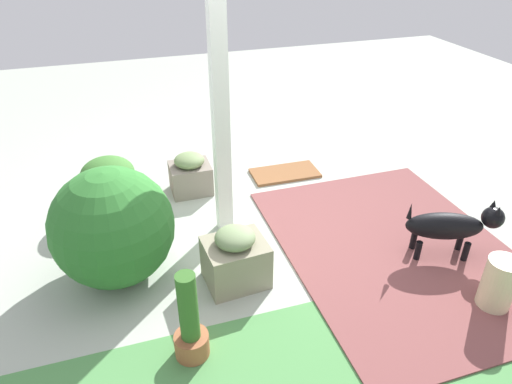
% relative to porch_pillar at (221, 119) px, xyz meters
% --- Properties ---
extents(ground_plane, '(12.00, 12.00, 0.00)m').
position_rel_porch_pillar_xyz_m(ground_plane, '(-0.39, 0.08, -1.03)').
color(ground_plane, '#A8B1A3').
extents(brick_path, '(1.80, 2.40, 0.02)m').
position_rel_porch_pillar_xyz_m(brick_path, '(-1.28, 0.75, -1.02)').
color(brick_path, brown).
rests_on(brick_path, ground).
extents(porch_pillar, '(0.12, 0.12, 2.06)m').
position_rel_porch_pillar_xyz_m(porch_pillar, '(0.00, 0.00, 0.00)').
color(porch_pillar, white).
rests_on(porch_pillar, ground).
extents(stone_planter_nearest, '(0.39, 0.34, 0.41)m').
position_rel_porch_pillar_xyz_m(stone_planter_nearest, '(0.16, -0.72, -0.84)').
color(stone_planter_nearest, gray).
rests_on(stone_planter_nearest, ground).
extents(stone_planter_mid, '(0.47, 0.41, 0.47)m').
position_rel_porch_pillar_xyz_m(stone_planter_mid, '(0.09, 0.70, -0.82)').
color(stone_planter_mid, gray).
rests_on(stone_planter_mid, ground).
extents(round_shrub, '(0.90, 0.90, 0.90)m').
position_rel_porch_pillar_xyz_m(round_shrub, '(0.92, 0.36, -0.58)').
color(round_shrub, '#2D702C').
rests_on(round_shrub, ground).
extents(terracotta_pot_tall, '(0.22, 0.22, 0.65)m').
position_rel_porch_pillar_xyz_m(terracotta_pot_tall, '(0.54, 1.27, -0.80)').
color(terracotta_pot_tall, '#9F5B38').
rests_on(terracotta_pot_tall, ground).
extents(terracotta_pot_broad, '(0.48, 0.48, 0.52)m').
position_rel_porch_pillar_xyz_m(terracotta_pot_broad, '(0.93, -0.62, -0.71)').
color(terracotta_pot_broad, '#C0743E').
rests_on(terracotta_pot_broad, ground).
extents(dog, '(0.74, 0.41, 0.51)m').
position_rel_porch_pillar_xyz_m(dog, '(-1.61, 0.93, -0.73)').
color(dog, black).
rests_on(dog, ground).
extents(ceramic_urn, '(0.23, 0.23, 0.41)m').
position_rel_porch_pillar_xyz_m(ceramic_urn, '(-1.57, 1.51, -0.83)').
color(ceramic_urn, beige).
rests_on(ceramic_urn, ground).
extents(doormat, '(0.72, 0.38, 0.03)m').
position_rel_porch_pillar_xyz_m(doormat, '(-0.86, -0.76, -1.02)').
color(doormat, brown).
rests_on(doormat, ground).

